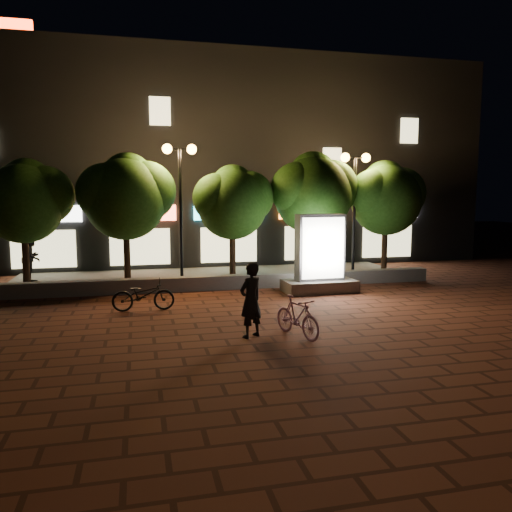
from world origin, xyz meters
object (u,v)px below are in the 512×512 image
object	(u,v)px
ad_kiosk	(320,261)
rider	(251,300)
tree_right	(314,191)
tree_far_right	(387,196)
tree_mid	(233,200)
tree_far_left	(24,198)
tree_left	(127,194)
street_lamp_left	(180,178)
scooter_parked	(143,295)
pedestrian	(32,257)
street_lamp_right	(355,182)
scooter_pink	(297,317)

from	to	relation	value
ad_kiosk	rider	world-z (taller)	ad_kiosk
tree_right	tree_far_right	size ratio (longest dim) A/B	1.06
tree_mid	ad_kiosk	distance (m)	4.30
tree_far_left	tree_left	xyz separation A→B (m)	(3.50, 0.00, 0.15)
tree_far_left	tree_left	world-z (taller)	tree_left
tree_right	street_lamp_left	distance (m)	5.38
tree_far_right	ad_kiosk	distance (m)	5.30
tree_far_right	tree_mid	bearing A→B (deg)	-180.00
street_lamp_left	scooter_parked	bearing A→B (deg)	-110.37
tree_far_right	ad_kiosk	size ratio (longest dim) A/B	1.73
rider	pedestrian	world-z (taller)	pedestrian
tree_far_left	rider	bearing A→B (deg)	-49.80
tree_right	tree_far_right	distance (m)	3.20
street_lamp_right	pedestrian	xyz separation A→B (m)	(-12.53, 1.37, -2.85)
tree_far_left	street_lamp_left	size ratio (longest dim) A/B	0.89
tree_far_right	street_lamp_right	bearing A→B (deg)	-170.39
street_lamp_right	pedestrian	world-z (taller)	street_lamp_right
tree_mid	tree_far_right	size ratio (longest dim) A/B	0.95
ad_kiosk	tree_far_right	bearing A→B (deg)	34.75
tree_far_left	scooter_pink	xyz separation A→B (m)	(7.57, -7.87, -2.80)
pedestrian	ad_kiosk	bearing A→B (deg)	-97.12
street_lamp_right	scooter_pink	size ratio (longest dim) A/B	3.02
tree_left	pedestrian	distance (m)	4.46
scooter_pink	pedestrian	distance (m)	11.81
tree_right	scooter_pink	world-z (taller)	tree_right
tree_left	street_lamp_left	xyz separation A→B (m)	(1.95, -0.26, 0.58)
street_lamp_right	tree_left	bearing A→B (deg)	178.32
tree_far_left	tree_right	world-z (taller)	tree_right
tree_left	street_lamp_left	size ratio (longest dim) A/B	0.94
tree_mid	tree_far_right	bearing A→B (deg)	0.00
street_lamp_left	pedestrian	world-z (taller)	street_lamp_left
tree_mid	pedestrian	size ratio (longest dim) A/B	2.34
street_lamp_right	rider	bearing A→B (deg)	-128.98
tree_left	ad_kiosk	bearing A→B (deg)	-22.62
street_lamp_left	ad_kiosk	bearing A→B (deg)	-28.16
ad_kiosk	rider	distance (m)	6.10
tree_far_right	scooter_pink	world-z (taller)	tree_far_right
tree_far_left	tree_right	xyz separation A→B (m)	(10.80, 0.00, 0.27)
tree_left	scooter_parked	xyz separation A→B (m)	(0.47, -4.24, -2.97)
tree_left	tree_right	xyz separation A→B (m)	(7.30, 0.00, 0.12)
tree_far_left	scooter_parked	world-z (taller)	tree_far_left
tree_far_right	pedestrian	size ratio (longest dim) A/B	2.47
ad_kiosk	scooter_pink	size ratio (longest dim) A/B	1.66
street_lamp_right	scooter_pink	world-z (taller)	street_lamp_right
pedestrian	tree_mid	bearing A→B (deg)	-84.69
rider	ad_kiosk	bearing A→B (deg)	-157.93
tree_left	tree_mid	bearing A→B (deg)	-0.00
rider	scooter_parked	bearing A→B (deg)	-85.59
tree_far_right	pedestrian	distance (m)	14.32
tree_mid	scooter_pink	distance (m)	8.33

